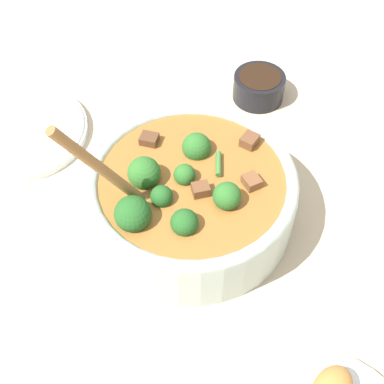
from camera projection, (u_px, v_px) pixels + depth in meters
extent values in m
plane|color=#C6B293|center=(192.00, 217.00, 0.71)|extent=(4.00, 4.00, 0.00)
cylinder|color=#B2C6BC|center=(192.00, 200.00, 0.68)|extent=(0.26, 0.26, 0.08)
torus|color=#B2C6BC|center=(192.00, 180.00, 0.65)|extent=(0.26, 0.26, 0.02)
cylinder|color=#9E662D|center=(192.00, 191.00, 0.67)|extent=(0.24, 0.24, 0.05)
sphere|color=#2D6B28|center=(194.00, 147.00, 0.67)|extent=(0.04, 0.04, 0.04)
cylinder|color=#6B9956|center=(194.00, 161.00, 0.69)|extent=(0.01, 0.01, 0.02)
sphere|color=#2D6B28|center=(185.00, 174.00, 0.64)|extent=(0.03, 0.03, 0.03)
cylinder|color=#6B9956|center=(185.00, 185.00, 0.66)|extent=(0.01, 0.01, 0.01)
sphere|color=#235B23|center=(162.00, 196.00, 0.62)|extent=(0.03, 0.03, 0.03)
cylinder|color=#6B9956|center=(162.00, 206.00, 0.64)|extent=(0.01, 0.01, 0.01)
sphere|color=#2D6B28|center=(227.00, 196.00, 0.62)|extent=(0.03, 0.03, 0.03)
cylinder|color=#6B9956|center=(226.00, 209.00, 0.64)|extent=(0.01, 0.01, 0.02)
sphere|color=#2D6B28|center=(144.00, 173.00, 0.64)|extent=(0.04, 0.04, 0.04)
cylinder|color=#6B9956|center=(146.00, 188.00, 0.66)|extent=(0.01, 0.01, 0.02)
sphere|color=#235B23|center=(133.00, 214.00, 0.60)|extent=(0.04, 0.04, 0.04)
cylinder|color=#6B9956|center=(135.00, 229.00, 0.63)|extent=(0.01, 0.01, 0.02)
sphere|color=#235B23|center=(185.00, 222.00, 0.60)|extent=(0.03, 0.03, 0.03)
cylinder|color=#6B9956|center=(185.00, 234.00, 0.62)|extent=(0.01, 0.01, 0.01)
cube|color=brown|center=(201.00, 190.00, 0.63)|extent=(0.02, 0.02, 0.02)
cube|color=brown|center=(251.00, 183.00, 0.64)|extent=(0.03, 0.03, 0.02)
cube|color=brown|center=(249.00, 141.00, 0.68)|extent=(0.03, 0.03, 0.02)
cube|color=brown|center=(149.00, 141.00, 0.69)|extent=(0.02, 0.02, 0.02)
cylinder|color=#3D7533|center=(219.00, 164.00, 0.66)|extent=(0.04, 0.01, 0.01)
ellipsoid|color=olive|center=(143.00, 200.00, 0.64)|extent=(0.04, 0.03, 0.01)
cylinder|color=olive|center=(102.00, 169.00, 0.57)|extent=(0.06, 0.08, 0.16)
cylinder|color=black|center=(259.00, 87.00, 0.84)|extent=(0.08, 0.08, 0.04)
cylinder|color=black|center=(260.00, 80.00, 0.83)|extent=(0.07, 0.07, 0.01)
cylinder|color=white|center=(21.00, 132.00, 0.80)|extent=(0.20, 0.20, 0.01)
torus|color=white|center=(20.00, 129.00, 0.80)|extent=(0.19, 0.19, 0.01)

